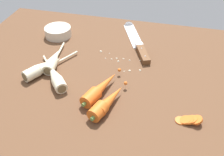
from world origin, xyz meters
TOP-DOWN VIEW (x-y plane):
  - ground_plane at (0.00, 0.00)cm, footprint 120.00×90.00cm
  - chefs_knife at (3.01, 26.48)cm, footprint 16.71×33.25cm
  - whole_carrot at (-2.16, -9.02)cm, footprint 9.27×20.44cm
  - whole_carrot_second at (1.73, -14.51)cm, footprint 8.73×18.67cm
  - parsnip_front at (-24.48, -2.61)cm, footprint 13.12×21.49cm
  - parsnip_mid_left at (-18.40, -6.36)cm, footprint 16.13×18.65cm
  - parsnip_mid_right at (-22.82, 2.35)cm, footprint 5.35×20.57cm
  - carrot_slice_stack at (25.41, -14.70)cm, footprint 7.46×3.37cm
  - prep_bowl at (-29.54, 22.69)cm, footprint 11.00×11.00cm
  - mince_crumbs at (0.27, 10.13)cm, footprint 17.71×11.25cm

SIDE VIEW (x-z plane):
  - ground_plane at x=0.00cm, z-range -4.00..0.00cm
  - mince_crumbs at x=0.27cm, z-range -0.07..0.83cm
  - chefs_knife at x=3.01cm, z-range -1.44..2.74cm
  - carrot_slice_stack at x=25.41cm, z-range -0.49..2.19cm
  - parsnip_front at x=-24.48cm, z-range -0.02..3.98cm
  - parsnip_mid_left at x=-18.40cm, z-range -0.02..3.98cm
  - parsnip_mid_right at x=-22.82cm, z-range -0.02..3.98cm
  - whole_carrot at x=-2.16cm, z-range 0.00..4.20cm
  - whole_carrot_second at x=1.73cm, z-range 0.00..4.20cm
  - prep_bowl at x=-29.54cm, z-range 0.15..4.15cm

